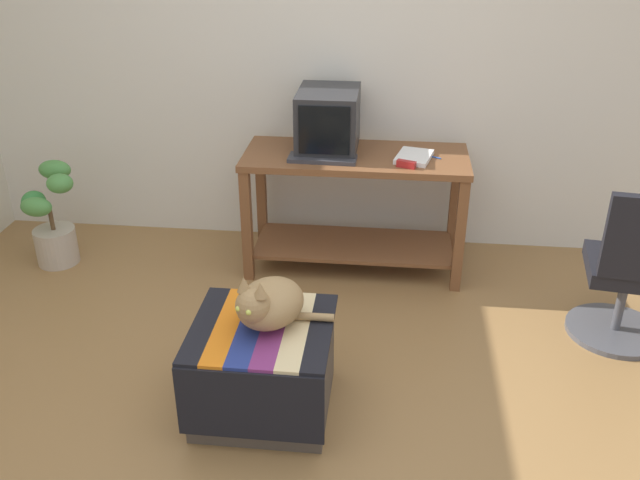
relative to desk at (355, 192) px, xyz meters
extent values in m
plane|color=olive|center=(-0.18, -1.60, -0.51)|extent=(14.00, 14.00, 0.00)
cube|color=silver|center=(-0.18, 0.45, 0.79)|extent=(8.00, 0.10, 2.60)
cube|color=brown|center=(-0.64, -0.24, -0.15)|extent=(0.06, 0.06, 0.72)
cube|color=brown|center=(0.64, -0.24, -0.15)|extent=(0.06, 0.06, 0.72)
cube|color=brown|center=(0.64, 0.24, -0.15)|extent=(0.06, 0.06, 0.72)
cube|color=brown|center=(-0.64, 0.24, -0.15)|extent=(0.06, 0.06, 0.72)
cube|color=brown|center=(0.00, 0.00, -0.37)|extent=(1.24, 0.48, 0.02)
cube|color=brown|center=(0.00, 0.00, 0.22)|extent=(1.35, 0.57, 0.04)
cube|color=#28282B|center=(-0.17, 0.09, 0.25)|extent=(0.25, 0.32, 0.02)
cube|color=#28282B|center=(-0.17, 0.09, 0.43)|extent=(0.36, 0.46, 0.36)
cube|color=black|center=(-0.17, -0.15, 0.44)|extent=(0.30, 0.01, 0.28)
cube|color=#333338|center=(-0.19, -0.13, 0.26)|extent=(0.40, 0.16, 0.02)
cube|color=white|center=(0.35, -0.04, 0.26)|extent=(0.24, 0.30, 0.03)
cube|color=#4C4238|center=(-0.32, -1.42, -0.30)|extent=(0.60, 0.57, 0.43)
cube|color=black|center=(-0.32, -1.73, -0.25)|extent=(0.63, 0.01, 0.35)
cube|color=black|center=(-0.58, -1.42, -0.07)|extent=(0.10, 0.61, 0.02)
cube|color=orange|center=(-0.48, -1.42, -0.07)|extent=(0.10, 0.61, 0.02)
cube|color=navy|center=(-0.37, -1.42, -0.07)|extent=(0.10, 0.61, 0.02)
cube|color=#7A2D6B|center=(-0.27, -1.42, -0.07)|extent=(0.10, 0.61, 0.02)
cube|color=beige|center=(-0.16, -1.42, -0.07)|extent=(0.10, 0.61, 0.02)
cube|color=black|center=(-0.06, -1.42, -0.07)|extent=(0.10, 0.61, 0.02)
ellipsoid|color=#9E7A4C|center=(-0.28, -1.38, 0.04)|extent=(0.39, 0.42, 0.20)
sphere|color=#9E7A4C|center=(-0.34, -1.50, 0.09)|extent=(0.15, 0.15, 0.15)
cylinder|color=#9E7A4C|center=(-0.14, -1.35, -0.04)|extent=(0.27, 0.04, 0.04)
cone|color=#9E7A4C|center=(-0.37, -1.48, 0.19)|extent=(0.06, 0.06, 0.07)
cone|color=#9E7A4C|center=(-0.30, -1.52, 0.19)|extent=(0.06, 0.06, 0.07)
sphere|color=#C6D151|center=(-0.39, -1.55, 0.11)|extent=(0.02, 0.02, 0.02)
sphere|color=#C6D151|center=(-0.34, -1.57, 0.11)|extent=(0.02, 0.02, 0.02)
cylinder|color=#B7A893|center=(-1.92, -0.17, -0.39)|extent=(0.26, 0.26, 0.24)
cylinder|color=brown|center=(-1.92, -0.17, -0.20)|extent=(0.03, 0.03, 0.14)
ellipsoid|color=#4C8E42|center=(-1.81, -0.19, 0.05)|extent=(0.16, 0.14, 0.12)
ellipsoid|color=#4C8E42|center=(-1.91, -0.02, 0.07)|extent=(0.21, 0.13, 0.13)
ellipsoid|color=#38843D|center=(-2.00, -0.18, -0.08)|extent=(0.15, 0.15, 0.14)
ellipsoid|color=#4C8E42|center=(-1.94, -0.27, -0.08)|extent=(0.20, 0.12, 0.12)
cylinder|color=#4C4C51|center=(1.48, -0.62, -0.50)|extent=(0.52, 0.52, 0.03)
cylinder|color=#4C4C51|center=(1.48, -0.62, -0.31)|extent=(0.05, 0.05, 0.34)
cube|color=black|center=(1.48, -0.62, -0.10)|extent=(0.47, 0.47, 0.08)
cube|color=#A31E1E|center=(0.30, -0.19, 0.26)|extent=(0.12, 0.07, 0.04)
cylinder|color=#2351B2|center=(0.44, 0.01, 0.25)|extent=(0.13, 0.08, 0.01)
camera|label=1|loc=(0.22, -3.92, 1.66)|focal=38.66mm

